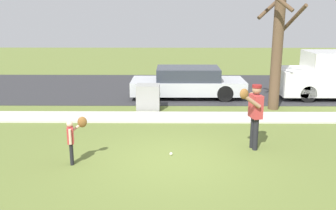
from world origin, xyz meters
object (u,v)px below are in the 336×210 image
Objects in this scene: street_tree_near at (278,36)px; parked_sedan_silver at (188,83)px; person_adult at (254,110)px; person_child at (74,135)px; utility_cabinet at (148,97)px; baseball at (171,154)px.

street_tree_near is 4.10m from parked_sedan_silver.
person_adult is 6.12m from parked_sedan_silver.
street_tree_near is at bearing 26.92° from person_child.
utility_cabinet is at bearing -66.13° from person_adult.
utility_cabinet reaches higher than baseball.
street_tree_near reaches higher than utility_cabinet.
person_adult is 4.66m from street_tree_near.
person_adult is 0.34× the size of street_tree_near.
street_tree_near is (4.56, 0.18, 2.17)m from utility_cabinet.
baseball is 4.46m from utility_cabinet.
person_adult is 1.55× the size of person_child.
person_adult reaches higher than utility_cabinet.
street_tree_near reaches higher than baseball.
street_tree_near reaches higher than parked_sedan_silver.
street_tree_near is at bearing 50.59° from baseball.
person_child reaches higher than utility_cabinet.
person_child is at bearing -139.87° from street_tree_near.
person_adult is 4.50m from person_child.
street_tree_near is (3.73, 4.54, 2.60)m from baseball.
utility_cabinet is at bearing 60.42° from person_child.
person_adult reaches higher than person_child.
person_child reaches higher than baseball.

